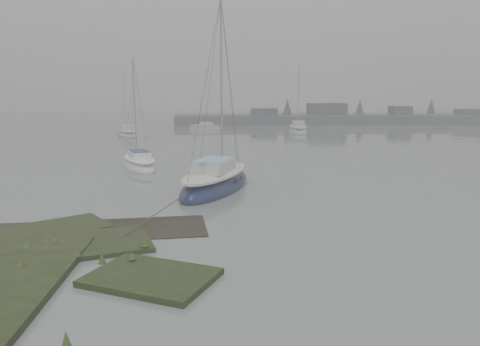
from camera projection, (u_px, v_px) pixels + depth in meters
name	position (u px, v px, depth m)	size (l,w,h in m)	color
ground	(191.00, 149.00, 43.46)	(160.00, 160.00, 0.00)	slate
far_shoreline	(366.00, 118.00, 76.00)	(60.00, 8.00, 4.15)	#4C4F51
sailboat_main	(216.00, 183.00, 25.71)	(5.24, 8.33, 11.18)	#131939
sailboat_white	(139.00, 165.00, 32.72)	(3.86, 6.13, 8.22)	silver
sailboat_far_a	(127.00, 134.00, 55.01)	(3.90, 6.23, 8.36)	#A3A9AC
sailboat_far_b	(298.00, 130.00, 59.41)	(2.84, 6.96, 9.58)	#B3BABE
sailboat_far_c	(205.00, 128.00, 64.57)	(4.87, 2.62, 6.55)	silver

